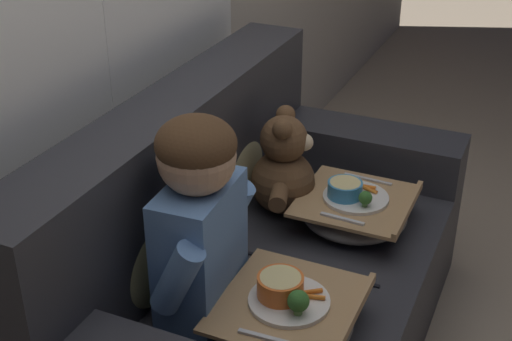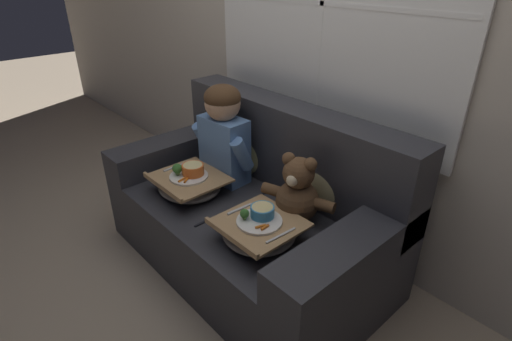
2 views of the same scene
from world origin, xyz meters
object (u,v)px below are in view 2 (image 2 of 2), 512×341
throw_pillow_behind_child (246,145)px  lap_tray_child (189,183)px  child_figure (223,130)px  teddy_bear (297,194)px  throw_pillow_behind_teddy (320,180)px  couch (255,212)px  lap_tray_teddy (259,230)px

throw_pillow_behind_child → lap_tray_child: bearing=-90.0°
child_figure → teddy_bear: size_ratio=1.49×
child_figure → lap_tray_child: 0.36m
throw_pillow_behind_child → throw_pillow_behind_teddy: throw_pillow_behind_child is taller
couch → throw_pillow_behind_teddy: couch is taller
lap_tray_child → lap_tray_teddy: bearing=0.0°
throw_pillow_behind_teddy → lap_tray_teddy: size_ratio=0.95×
throw_pillow_behind_child → couch: bearing=-33.1°
lap_tray_child → couch: bearing=38.6°
teddy_bear → lap_tray_teddy: bearing=-90.6°
throw_pillow_behind_child → teddy_bear: (0.59, -0.17, -0.02)m
couch → child_figure: bearing=175.8°
throw_pillow_behind_child → throw_pillow_behind_teddy: bearing=0.0°
throw_pillow_behind_child → child_figure: bearing=-90.0°
lap_tray_teddy → throw_pillow_behind_child: bearing=144.0°
throw_pillow_behind_child → lap_tray_child: 0.44m
throw_pillow_behind_child → lap_tray_teddy: (0.59, -0.43, -0.11)m
lap_tray_child → throw_pillow_behind_child: bearing=90.0°
lap_tray_child → lap_tray_teddy: size_ratio=1.08×
couch → throw_pillow_behind_child: couch is taller
throw_pillow_behind_child → throw_pillow_behind_teddy: 0.59m
teddy_bear → lap_tray_child: size_ratio=1.00×
child_figure → lap_tray_child: size_ratio=1.49×
throw_pillow_behind_child → lap_tray_teddy: throw_pillow_behind_child is taller
throw_pillow_behind_child → throw_pillow_behind_teddy: (0.59, 0.00, 0.00)m
child_figure → teddy_bear: 0.61m
throw_pillow_behind_child → throw_pillow_behind_teddy: size_ratio=1.08×
couch → teddy_bear: size_ratio=4.13×
lap_tray_child → teddy_bear: bearing=23.2°
couch → throw_pillow_behind_child: size_ratio=4.31×
throw_pillow_behind_child → lap_tray_child: (-0.00, -0.43, -0.11)m
child_figure → lap_tray_child: bearing=-90.1°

